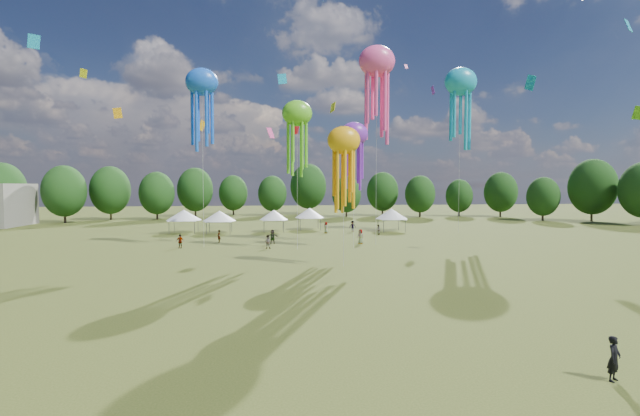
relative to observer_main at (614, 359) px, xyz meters
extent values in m
plane|color=#384416|center=(-7.12, 1.74, -0.89)|extent=(300.00, 300.00, 0.00)
imported|color=black|center=(0.00, 0.00, 0.00)|extent=(0.77, 0.70, 1.77)
imported|color=gray|center=(-13.32, 37.85, -0.06)|extent=(0.87, 0.71, 1.66)
imported|color=gray|center=(-3.89, 54.38, 0.00)|extent=(0.77, 0.98, 1.78)
imported|color=gray|center=(3.79, 50.87, -0.10)|extent=(0.86, 0.94, 1.57)
imported|color=gray|center=(0.77, 55.87, 0.02)|extent=(1.22, 0.77, 1.80)
imported|color=gray|center=(-23.92, 39.63, -0.04)|extent=(1.06, 0.63, 1.69)
imported|color=gray|center=(-12.65, 42.45, 0.04)|extent=(1.75, 0.67, 1.85)
imported|color=gray|center=(-19.78, 44.59, -0.05)|extent=(0.41, 0.61, 1.67)
imported|color=gray|center=(-1.16, 40.97, 0.07)|extent=(1.10, 1.07, 1.91)
cylinder|color=#47474C|center=(-28.57, 55.50, 0.10)|extent=(0.08, 0.08, 1.96)
cylinder|color=#47474C|center=(-28.57, 59.37, 0.10)|extent=(0.08, 0.08, 1.96)
cylinder|color=#47474C|center=(-24.70, 55.50, 0.10)|extent=(0.08, 0.08, 1.96)
cylinder|color=#47474C|center=(-24.70, 59.37, 0.10)|extent=(0.08, 0.08, 1.96)
cube|color=white|center=(-26.64, 57.43, 1.13)|extent=(4.27, 4.27, 0.10)
cone|color=white|center=(-26.64, 57.43, 2.02)|extent=(5.56, 5.56, 1.68)
cylinder|color=#47474C|center=(-22.67, 54.23, 0.06)|extent=(0.08, 0.08, 1.90)
cylinder|color=#47474C|center=(-22.67, 57.83, 0.06)|extent=(0.08, 0.08, 1.90)
cylinder|color=#47474C|center=(-19.07, 54.23, 0.06)|extent=(0.08, 0.08, 1.90)
cylinder|color=#47474C|center=(-19.07, 57.83, 0.06)|extent=(0.08, 0.08, 1.90)
cube|color=white|center=(-20.87, 56.03, 1.07)|extent=(4.00, 4.00, 0.10)
cone|color=white|center=(-20.87, 56.03, 1.93)|extent=(5.20, 5.20, 1.63)
cylinder|color=#47474C|center=(-13.80, 55.97, 0.06)|extent=(0.08, 0.08, 1.89)
cylinder|color=#47474C|center=(-13.80, 59.15, 0.06)|extent=(0.08, 0.08, 1.89)
cylinder|color=#47474C|center=(-10.62, 55.97, 0.06)|extent=(0.08, 0.08, 1.89)
cylinder|color=#47474C|center=(-10.62, 59.15, 0.06)|extent=(0.08, 0.08, 1.89)
cube|color=white|center=(-12.21, 57.56, 1.06)|extent=(3.58, 3.58, 0.10)
cone|color=white|center=(-12.21, 57.56, 1.92)|extent=(4.65, 4.65, 1.62)
cylinder|color=#47474C|center=(-7.72, 58.51, 0.10)|extent=(0.08, 0.08, 1.98)
cylinder|color=#47474C|center=(-7.72, 61.96, 0.10)|extent=(0.08, 0.08, 1.98)
cylinder|color=#47474C|center=(-4.27, 58.51, 0.10)|extent=(0.08, 0.08, 1.98)
cylinder|color=#47474C|center=(-4.27, 61.96, 0.10)|extent=(0.08, 0.08, 1.98)
cube|color=white|center=(-6.00, 60.23, 1.14)|extent=(3.85, 3.85, 0.10)
cone|color=white|center=(-6.00, 60.23, 2.04)|extent=(5.01, 5.01, 1.70)
cylinder|color=#47474C|center=(5.50, 53.91, 0.11)|extent=(0.08, 0.08, 1.99)
cylinder|color=#47474C|center=(5.50, 57.56, 0.11)|extent=(0.08, 0.08, 1.99)
cylinder|color=#47474C|center=(9.15, 53.91, 0.11)|extent=(0.08, 0.08, 1.99)
cylinder|color=#47474C|center=(9.15, 57.56, 0.11)|extent=(0.08, 0.08, 1.99)
cube|color=white|center=(7.32, 55.73, 1.15)|extent=(4.05, 4.05, 0.10)
cone|color=white|center=(7.32, 55.73, 2.05)|extent=(5.26, 5.26, 1.71)
ellipsoid|color=#5EC720|center=(-9.77, 36.81, 15.27)|extent=(3.57, 2.50, 3.04)
cylinder|color=beige|center=(-9.77, 36.81, 7.19)|extent=(0.03, 0.03, 16.16)
ellipsoid|color=#FC4A96|center=(0.57, 39.71, 22.47)|extent=(4.65, 3.26, 3.96)
cylinder|color=beige|center=(0.57, 39.71, 10.79)|extent=(0.03, 0.03, 23.36)
ellipsoid|color=purple|center=(-2.88, 37.04, 12.96)|extent=(3.40, 2.38, 2.89)
cylinder|color=beige|center=(-2.88, 37.04, 6.03)|extent=(0.03, 0.03, 13.84)
ellipsoid|color=blue|center=(-21.14, 40.14, 19.36)|extent=(3.94, 2.76, 3.35)
cylinder|color=beige|center=(-21.14, 40.14, 9.24)|extent=(0.03, 0.03, 20.25)
ellipsoid|color=#FFAC0F|center=(-6.24, 25.28, 10.98)|extent=(3.11, 2.18, 2.64)
cylinder|color=beige|center=(-6.24, 25.28, 5.05)|extent=(0.03, 0.03, 11.87)
ellipsoid|color=#169AC1|center=(17.38, 52.04, 23.26)|extent=(5.23, 3.66, 4.45)
cylinder|color=beige|center=(17.38, 52.04, 11.19)|extent=(0.03, 0.03, 24.15)
cube|color=#169AC1|center=(-10.55, 61.40, 25.09)|extent=(1.65, 0.71, 2.02)
cube|color=#FC4A96|center=(13.39, 67.38, 29.57)|extent=(0.88, 0.57, 0.93)
cube|color=red|center=(-8.99, 51.62, 15.14)|extent=(1.19, 1.19, 1.45)
cube|color=#169AC1|center=(22.16, 24.80, 22.57)|extent=(1.16, 0.97, 1.29)
cube|color=#FFAC0F|center=(-25.97, 74.60, 18.61)|extent=(1.34, 1.56, 2.25)
cube|color=#F8F819|center=(-35.64, 42.50, 20.52)|extent=(1.05, 0.37, 1.20)
cube|color=#169AC1|center=(26.09, 47.08, 22.20)|extent=(0.45, 2.36, 2.65)
cube|color=purple|center=(19.84, 70.08, 25.79)|extent=(0.36, 1.53, 1.82)
cube|color=#FFAC0F|center=(-38.92, 65.25, 19.30)|extent=(1.63, 0.20, 2.00)
cube|color=#F8F819|center=(-4.24, 45.02, 17.52)|extent=(0.73, 1.34, 1.51)
cube|color=#5EC720|center=(32.25, 33.97, 15.68)|extent=(1.14, 1.52, 1.81)
cube|color=#169AC1|center=(-31.97, 23.22, 18.35)|extent=(0.96, 0.21, 1.21)
cube|color=#FC4A96|center=(-12.60, 61.37, 15.83)|extent=(1.48, 1.49, 1.97)
cylinder|color=#38281C|center=(-67.26, 82.25, 0.88)|extent=(0.44, 0.44, 3.53)
ellipsoid|color=#1A3E14|center=(-67.26, 82.25, 5.96)|extent=(8.83, 8.83, 11.04)
cylinder|color=#38281C|center=(-54.29, 79.92, 0.79)|extent=(0.44, 0.44, 3.36)
ellipsoid|color=#1A3E14|center=(-54.29, 79.92, 5.63)|extent=(8.40, 8.40, 10.51)
cylinder|color=#38281C|center=(-47.80, 87.23, 0.82)|extent=(0.44, 0.44, 3.41)
ellipsoid|color=#1A3E14|center=(-47.80, 87.23, 5.72)|extent=(8.53, 8.53, 10.66)
cylinder|color=#38281C|center=(-37.71, 86.76, 0.65)|extent=(0.44, 0.44, 3.07)
ellipsoid|color=#1A3E14|center=(-37.71, 86.76, 5.05)|extent=(7.66, 7.66, 9.58)
cylinder|color=#38281C|center=(-30.63, 95.07, 0.83)|extent=(0.44, 0.44, 3.43)
ellipsoid|color=#1A3E14|center=(-30.63, 95.07, 5.77)|extent=(8.58, 8.58, 10.73)
cylinder|color=#38281C|center=(-21.87, 100.70, 0.59)|extent=(0.44, 0.44, 2.95)
ellipsoid|color=#1A3E14|center=(-21.87, 100.70, 4.82)|extent=(7.37, 7.37, 9.21)
cylinder|color=#38281C|center=(-11.81, 96.80, 0.56)|extent=(0.44, 0.44, 2.89)
ellipsoid|color=#1A3E14|center=(-11.81, 96.80, 4.72)|extent=(7.23, 7.23, 9.04)
cylinder|color=#38281C|center=(-2.20, 101.23, 1.03)|extent=(0.44, 0.44, 3.84)
ellipsoid|color=#1A3E14|center=(-2.20, 101.23, 6.55)|extent=(9.60, 9.60, 11.99)
cylinder|color=#38281C|center=(6.07, 90.18, 0.53)|extent=(0.44, 0.44, 2.84)
ellipsoid|color=#1A3E14|center=(6.07, 90.18, 4.62)|extent=(7.11, 7.11, 8.89)
cylinder|color=#38281C|center=(15.82, 92.77, 0.69)|extent=(0.44, 0.44, 3.16)
ellipsoid|color=#1A3E14|center=(15.82, 92.77, 5.24)|extent=(7.91, 7.91, 9.88)
cylinder|color=#38281C|center=(23.58, 87.02, 0.55)|extent=(0.44, 0.44, 2.88)
ellipsoid|color=#1A3E14|center=(23.58, 87.02, 4.70)|extent=(7.21, 7.21, 9.01)
cylinder|color=#38281C|center=(34.40, 88.98, 0.43)|extent=(0.44, 0.44, 2.63)
ellipsoid|color=#1A3E14|center=(34.40, 88.98, 4.21)|extent=(6.57, 6.57, 8.22)
cylinder|color=#38281C|center=(43.40, 85.47, 0.68)|extent=(0.44, 0.44, 3.13)
ellipsoid|color=#1A3E14|center=(43.40, 85.47, 5.17)|extent=(7.81, 7.81, 9.77)
cylinder|color=#38281C|center=(46.53, 73.55, 0.47)|extent=(0.44, 0.44, 2.72)
ellipsoid|color=#1A3E14|center=(46.53, 73.55, 4.38)|extent=(6.80, 6.80, 8.50)
cylinder|color=#38281C|center=(55.85, 70.66, 1.02)|extent=(0.44, 0.44, 3.81)
ellipsoid|color=#1A3E14|center=(55.85, 70.66, 6.49)|extent=(9.52, 9.52, 11.90)
camera|label=1|loc=(-13.50, -15.30, 6.78)|focal=24.66mm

